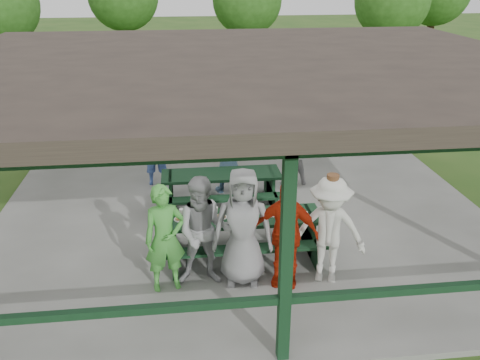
{
  "coord_description": "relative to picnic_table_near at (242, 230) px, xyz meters",
  "views": [
    {
      "loc": [
        -1.17,
        -8.93,
        4.85
      ],
      "look_at": [
        -0.14,
        -0.3,
        1.15
      ],
      "focal_mm": 38.0,
      "sensor_mm": 36.0,
      "label": 1
    }
  ],
  "objects": [
    {
      "name": "contestant_grey_mid",
      "position": [
        -0.09,
        -0.79,
        0.49
      ],
      "size": [
        1.02,
        0.73,
        1.94
      ],
      "primitive_type": "imported",
      "rotation": [
        0.0,
        0.0,
        -0.13
      ],
      "color": "gray",
      "rests_on": "concrete_slab"
    },
    {
      "name": "pavilion_structure",
      "position": [
        0.21,
        1.2,
        2.59
      ],
      "size": [
        10.6,
        8.6,
        3.24
      ],
      "color": "black",
      "rests_on": "concrete_slab"
    },
    {
      "name": "farm_trailer",
      "position": [
        -4.25,
        10.17,
        0.06
      ],
      "size": [
        3.7,
        1.92,
        1.28
      ],
      "rotation": [
        0.0,
        0.0,
        -0.14
      ],
      "color": "#1C369B",
      "rests_on": "ground"
    },
    {
      "name": "picnic_table_far",
      "position": [
        -0.2,
        2.0,
        -0.01
      ],
      "size": [
        2.47,
        1.39,
        0.75
      ],
      "color": "black",
      "rests_on": "concrete_slab"
    },
    {
      "name": "spectator_grey",
      "position": [
        1.49,
        2.98,
        0.34
      ],
      "size": [
        0.93,
        0.8,
        1.65
      ],
      "primitive_type": "imported",
      "rotation": [
        0.0,
        0.0,
        3.38
      ],
      "color": "#9A9A9D",
      "rests_on": "concrete_slab"
    },
    {
      "name": "table_setting",
      "position": [
        -0.0,
        0.03,
        0.3
      ],
      "size": [
        2.32,
        0.45,
        0.1
      ],
      "color": "white",
      "rests_on": "picnic_table_near"
    },
    {
      "name": "ground",
      "position": [
        0.21,
        1.2,
        -0.58
      ],
      "size": [
        90.0,
        90.0,
        0.0
      ],
      "primitive_type": "plane",
      "color": "#264B17",
      "rests_on": "ground"
    },
    {
      "name": "pickup_truck",
      "position": [
        2.82,
        11.06,
        0.13
      ],
      "size": [
        5.62,
        4.0,
        1.42
      ],
      "primitive_type": "imported",
      "rotation": [
        0.0,
        0.0,
        1.93
      ],
      "color": "silver",
      "rests_on": "ground"
    },
    {
      "name": "contestant_red",
      "position": [
        0.56,
        -0.93,
        0.41
      ],
      "size": [
        1.12,
        0.73,
        1.78
      ],
      "primitive_type": "imported",
      "rotation": [
        0.0,
        0.0,
        -0.31
      ],
      "color": "#AC1F09",
      "rests_on": "concrete_slab"
    },
    {
      "name": "concrete_slab",
      "position": [
        0.21,
        1.2,
        -0.53
      ],
      "size": [
        10.0,
        8.0,
        0.1
      ],
      "primitive_type": "cube",
      "color": "slate",
      "rests_on": "ground"
    },
    {
      "name": "contestant_grey_left",
      "position": [
        -0.7,
        -0.76,
        0.43
      ],
      "size": [
        0.94,
        0.76,
        1.82
      ],
      "primitive_type": "imported",
      "rotation": [
        0.0,
        0.0,
        -0.09
      ],
      "color": "gray",
      "rests_on": "concrete_slab"
    },
    {
      "name": "tree_right",
      "position": [
        8.3,
        14.48,
        2.82
      ],
      "size": [
        3.22,
        3.22,
        5.03
      ],
      "color": "#2F1F13",
      "rests_on": "ground"
    },
    {
      "name": "contestant_green",
      "position": [
        -1.3,
        -0.85,
        0.4
      ],
      "size": [
        0.71,
        0.54,
        1.75
      ],
      "primitive_type": "imported",
      "rotation": [
        0.0,
        0.0,
        0.2
      ],
      "color": "green",
      "rests_on": "concrete_slab"
    },
    {
      "name": "contestant_white_fedora",
      "position": [
        1.25,
        -0.93,
        0.42
      ],
      "size": [
        1.3,
        0.98,
        1.85
      ],
      "rotation": [
        0.0,
        0.0,
        -0.31
      ],
      "color": "silver",
      "rests_on": "concrete_slab"
    },
    {
      "name": "spectator_blue",
      "position": [
        -1.6,
        3.36,
        0.35
      ],
      "size": [
        0.63,
        0.43,
        1.66
      ],
      "primitive_type": "imported",
      "rotation": [
        0.0,
        0.0,
        3.2
      ],
      "color": "#415EA9",
      "rests_on": "concrete_slab"
    },
    {
      "name": "spectator_lblue",
      "position": [
        0.03,
        2.77,
        0.32
      ],
      "size": [
        1.47,
        0.47,
        1.59
      ],
      "primitive_type": "imported",
      "rotation": [
        0.0,
        0.0,
        3.14
      ],
      "color": "#94C1E5",
      "rests_on": "concrete_slab"
    },
    {
      "name": "tree_mid",
      "position": [
        2.25,
        16.5,
        2.75
      ],
      "size": [
        3.15,
        3.15,
        4.93
      ],
      "color": "#2F1F13",
      "rests_on": "ground"
    },
    {
      "name": "picnic_table_near",
      "position": [
        0.0,
        0.0,
        0.0
      ],
      "size": [
        2.74,
        1.39,
        0.75
      ],
      "color": "black",
      "rests_on": "concrete_slab"
    }
  ]
}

